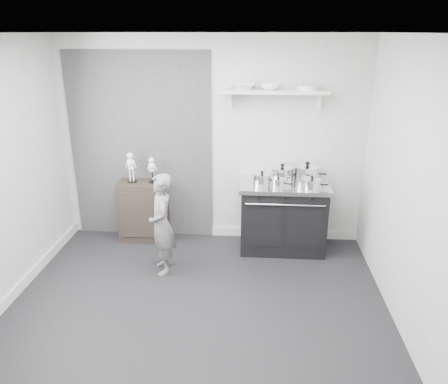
{
  "coord_description": "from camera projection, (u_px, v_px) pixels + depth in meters",
  "views": [
    {
      "loc": [
        0.58,
        -3.78,
        2.72
      ],
      "look_at": [
        0.23,
        0.95,
        0.96
      ],
      "focal_mm": 35.0,
      "sensor_mm": 36.0,
      "label": 1
    }
  ],
  "objects": [
    {
      "name": "pot_back_left",
      "position": [
        282.0,
        173.0,
        5.61
      ],
      "size": [
        0.38,
        0.29,
        0.22
      ],
      "color": "white",
      "rests_on": "stove"
    },
    {
      "name": "skeleton_full",
      "position": [
        131.0,
        165.0,
        5.73
      ],
      "size": [
        0.13,
        0.08,
        0.47
      ],
      "primitive_type": null,
      "color": "silver",
      "rests_on": "side_cabinet"
    },
    {
      "name": "skeleton_torso",
      "position": [
        152.0,
        168.0,
        5.73
      ],
      "size": [
        0.11,
        0.07,
        0.4
      ],
      "primitive_type": null,
      "color": "silver",
      "rests_on": "side_cabinet"
    },
    {
      "name": "wall_shelf",
      "position": [
        275.0,
        92.0,
        5.34
      ],
      "size": [
        1.3,
        0.26,
        0.24
      ],
      "color": "silver",
      "rests_on": "room_shell"
    },
    {
      "name": "ground",
      "position": [
        196.0,
        310.0,
        4.52
      ],
      "size": [
        4.0,
        4.0,
        0.0
      ],
      "primitive_type": "plane",
      "color": "black",
      "rests_on": "ground"
    },
    {
      "name": "bowl_large",
      "position": [
        244.0,
        87.0,
        5.33
      ],
      "size": [
        0.29,
        0.29,
        0.07
      ],
      "primitive_type": "imported",
      "color": "white",
      "rests_on": "wall_shelf"
    },
    {
      "name": "room_shell",
      "position": [
        184.0,
        153.0,
        4.1
      ],
      "size": [
        4.02,
        3.62,
        2.71
      ],
      "color": "#B5B5B2",
      "rests_on": "ground"
    },
    {
      "name": "side_cabinet",
      "position": [
        144.0,
        211.0,
        5.95
      ],
      "size": [
        0.63,
        0.37,
        0.83
      ],
      "primitive_type": "cube",
      "color": "black",
      "rests_on": "ground"
    },
    {
      "name": "pot_front_center",
      "position": [
        278.0,
        183.0,
        5.35
      ],
      "size": [
        0.25,
        0.17,
        0.14
      ],
      "color": "white",
      "rests_on": "stove"
    },
    {
      "name": "pot_front_right",
      "position": [
        312.0,
        184.0,
        5.3
      ],
      "size": [
        0.31,
        0.23,
        0.16
      ],
      "color": "white",
      "rests_on": "stove"
    },
    {
      "name": "plate_stack",
      "position": [
        308.0,
        88.0,
        5.28
      ],
      "size": [
        0.25,
        0.25,
        0.06
      ],
      "primitive_type": "cylinder",
      "color": "silver",
      "rests_on": "wall_shelf"
    },
    {
      "name": "bowl_small",
      "position": [
        270.0,
        87.0,
        5.31
      ],
      "size": [
        0.24,
        0.24,
        0.07
      ],
      "primitive_type": "imported",
      "color": "white",
      "rests_on": "wall_shelf"
    },
    {
      "name": "stove",
      "position": [
        283.0,
        216.0,
        5.68
      ],
      "size": [
        1.13,
        0.71,
        0.91
      ],
      "color": "black",
      "rests_on": "ground"
    },
    {
      "name": "pot_back_right",
      "position": [
        307.0,
        173.0,
        5.58
      ],
      "size": [
        0.41,
        0.33,
        0.25
      ],
      "color": "white",
      "rests_on": "stove"
    },
    {
      "name": "pot_front_left",
      "position": [
        262.0,
        179.0,
        5.41
      ],
      "size": [
        0.31,
        0.23,
        0.19
      ],
      "color": "white",
      "rests_on": "stove"
    },
    {
      "name": "child",
      "position": [
        162.0,
        224.0,
        5.06
      ],
      "size": [
        0.42,
        0.51,
        1.22
      ],
      "primitive_type": "imported",
      "rotation": [
        0.0,
        0.0,
        -1.25
      ],
      "color": "slate",
      "rests_on": "ground"
    }
  ]
}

